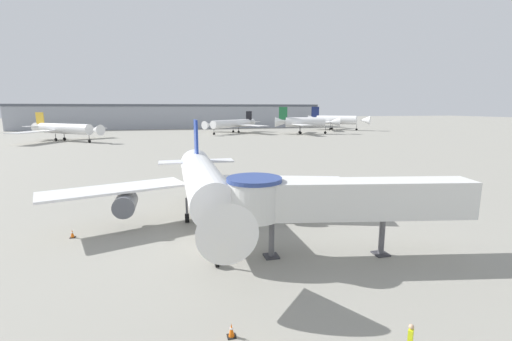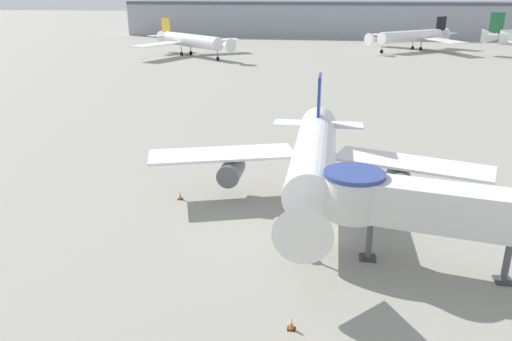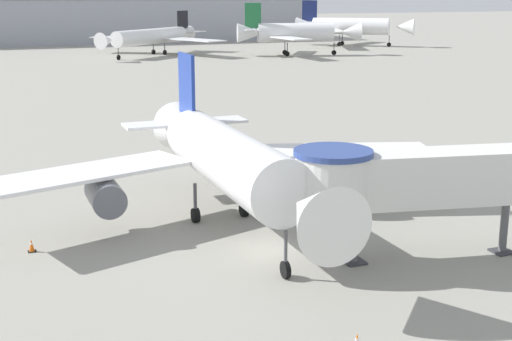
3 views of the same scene
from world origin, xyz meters
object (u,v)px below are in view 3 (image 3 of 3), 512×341
object	(u,v)px
main_airplane	(227,160)
background_jet_navy_tail	(349,26)
jet_bridge	(440,176)
traffic_cone_port_wing	(32,246)
background_jet_black_tail	(153,36)
background_jet_green_tail	(294,33)

from	to	relation	value
main_airplane	background_jet_navy_tail	bearing A→B (deg)	58.68
jet_bridge	traffic_cone_port_wing	xyz separation A→B (m)	(-20.42, 8.92, -4.21)
background_jet_black_tail	jet_bridge	bearing A→B (deg)	-48.27
traffic_cone_port_wing	background_jet_navy_tail	xyz separation A→B (m)	(91.59, 131.78, 4.82)
traffic_cone_port_wing	background_jet_navy_tail	size ratio (longest dim) A/B	0.03
main_airplane	jet_bridge	bearing A→B (deg)	-46.45
jet_bridge	traffic_cone_port_wing	distance (m)	22.67
background_jet_green_tail	jet_bridge	bearing A→B (deg)	174.43
background_jet_black_tail	background_jet_navy_tail	bearing A→B (deg)	58.91
background_jet_green_tail	main_airplane	bearing A→B (deg)	169.05
background_jet_black_tail	background_jet_green_tail	bearing A→B (deg)	26.99
main_airplane	traffic_cone_port_wing	bearing A→B (deg)	-178.57
jet_bridge	background_jet_black_tail	size ratio (longest dim) A/B	0.63
traffic_cone_port_wing	background_jet_navy_tail	world-z (taller)	background_jet_navy_tail
jet_bridge	traffic_cone_port_wing	size ratio (longest dim) A/B	25.13
main_airplane	background_jet_green_tail	distance (m)	122.17
main_airplane	background_jet_navy_tail	size ratio (longest dim) A/B	1.03
jet_bridge	background_jet_green_tail	bearing A→B (deg)	80.18
main_airplane	traffic_cone_port_wing	world-z (taller)	main_airplane
background_jet_green_tail	background_jet_navy_tail	bearing A→B (deg)	-34.56
background_jet_navy_tail	background_jet_black_tail	size ratio (longest dim) A/B	0.99
traffic_cone_port_wing	background_jet_black_tail	bearing A→B (deg)	73.52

